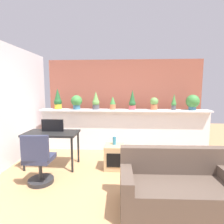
# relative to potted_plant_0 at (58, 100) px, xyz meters

# --- Properties ---
(ground_plane) EXTENTS (12.00, 12.00, 0.00)m
(ground_plane) POSITION_rel_potted_plant_0_xyz_m (1.79, -1.97, -1.37)
(ground_plane) COLOR tan
(divider_wall) EXTENTS (4.47, 0.16, 1.07)m
(divider_wall) POSITION_rel_potted_plant_0_xyz_m (1.79, 0.03, -0.83)
(divider_wall) COLOR silver
(divider_wall) RESTS_ON ground
(plant_shelf) EXTENTS (4.47, 0.37, 0.04)m
(plant_shelf) POSITION_rel_potted_plant_0_xyz_m (1.79, -0.01, -0.28)
(plant_shelf) COLOR silver
(plant_shelf) RESTS_ON divider_wall
(brick_wall_behind) EXTENTS (4.47, 0.10, 2.50)m
(brick_wall_behind) POSITION_rel_potted_plant_0_xyz_m (1.79, 0.63, -0.12)
(brick_wall_behind) COLOR #9E5442
(brick_wall_behind) RESTS_ON ground
(potted_plant_0) EXTENTS (0.21, 0.21, 0.56)m
(potted_plant_0) POSITION_rel_potted_plant_0_xyz_m (0.00, 0.00, 0.00)
(potted_plant_0) COLOR gold
(potted_plant_0) RESTS_ON plant_shelf
(potted_plant_1) EXTENTS (0.30, 0.30, 0.38)m
(potted_plant_1) POSITION_rel_potted_plant_0_xyz_m (0.52, -0.04, -0.05)
(potted_plant_1) COLOR #386B84
(potted_plant_1) RESTS_ON plant_shelf
(potted_plant_2) EXTENTS (0.19, 0.19, 0.48)m
(potted_plant_2) POSITION_rel_potted_plant_0_xyz_m (1.04, -0.01, -0.04)
(potted_plant_2) COLOR #4C4C51
(potted_plant_2) RESTS_ON plant_shelf
(potted_plant_3) EXTENTS (0.16, 0.16, 0.35)m
(potted_plant_3) POSITION_rel_potted_plant_0_xyz_m (1.49, -0.01, -0.08)
(potted_plant_3) COLOR #C66B42
(potted_plant_3) RESTS_ON plant_shelf
(potted_plant_4) EXTENTS (0.18, 0.18, 0.53)m
(potted_plant_4) POSITION_rel_potted_plant_0_xyz_m (2.01, 0.01, -0.03)
(potted_plant_4) COLOR #B7474C
(potted_plant_4) RESTS_ON plant_shelf
(potted_plant_5) EXTENTS (0.21, 0.21, 0.32)m
(potted_plant_5) POSITION_rel_potted_plant_0_xyz_m (2.58, 0.02, -0.08)
(potted_plant_5) COLOR #C66B42
(potted_plant_5) RESTS_ON plant_shelf
(potted_plant_6) EXTENTS (0.13, 0.13, 0.42)m
(potted_plant_6) POSITION_rel_potted_plant_0_xyz_m (3.08, -0.01, -0.06)
(potted_plant_6) COLOR #4C4C51
(potted_plant_6) RESTS_ON plant_shelf
(potted_plant_7) EXTENTS (0.34, 0.34, 0.40)m
(potted_plant_7) POSITION_rel_potted_plant_0_xyz_m (3.56, 0.01, -0.04)
(potted_plant_7) COLOR #386B84
(potted_plant_7) RESTS_ON plant_shelf
(desk) EXTENTS (1.10, 0.60, 0.75)m
(desk) POSITION_rel_potted_plant_0_xyz_m (0.26, -1.15, -0.70)
(desk) COLOR black
(desk) RESTS_ON ground
(tv_monitor) EXTENTS (0.47, 0.04, 0.26)m
(tv_monitor) POSITION_rel_potted_plant_0_xyz_m (0.26, -1.07, -0.48)
(tv_monitor) COLOR black
(tv_monitor) RESTS_ON desk
(office_chair) EXTENTS (0.46, 0.47, 0.91)m
(office_chair) POSITION_rel_potted_plant_0_xyz_m (0.32, -1.90, -0.98)
(office_chair) COLOR #262628
(office_chair) RESTS_ON ground
(side_cube_shelf) EXTENTS (0.40, 0.41, 0.50)m
(side_cube_shelf) POSITION_rel_potted_plant_0_xyz_m (1.59, -1.17, -1.12)
(side_cube_shelf) COLOR tan
(side_cube_shelf) RESTS_ON ground
(vase_on_shelf) EXTENTS (0.07, 0.07, 0.16)m
(vase_on_shelf) POSITION_rel_potted_plant_0_xyz_m (1.59, -1.12, -0.78)
(vase_on_shelf) COLOR teal
(vase_on_shelf) RESTS_ON side_cube_shelf
(couch) EXTENTS (1.58, 0.80, 0.80)m
(couch) POSITION_rel_potted_plant_0_xyz_m (2.52, -2.39, -1.08)
(couch) COLOR brown
(couch) RESTS_ON ground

